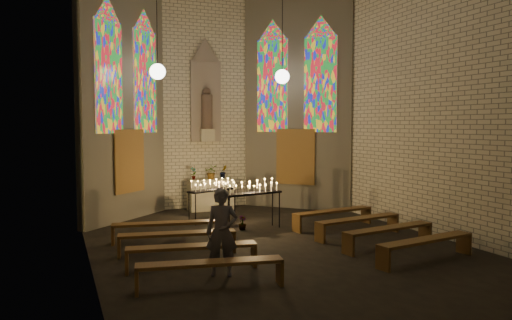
# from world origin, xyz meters

# --- Properties ---
(floor) EXTENTS (12.00, 12.00, 0.00)m
(floor) POSITION_xyz_m (0.00, 0.00, 0.00)
(floor) COLOR black
(floor) RESTS_ON ground
(room) EXTENTS (8.22, 12.43, 7.00)m
(room) POSITION_xyz_m (-0.00, 3.37, 3.72)
(room) COLOR beige
(room) RESTS_ON ground
(altar) EXTENTS (1.40, 0.60, 1.00)m
(altar) POSITION_xyz_m (0.00, 5.45, 0.50)
(altar) COLOR #BBB798
(altar) RESTS_ON ground
(flower_vase_left) EXTENTS (0.25, 0.22, 0.40)m
(flower_vase_left) POSITION_xyz_m (-0.55, 5.47, 1.20)
(flower_vase_left) COLOR #4C723F
(flower_vase_left) RESTS_ON altar
(flower_vase_center) EXTENTS (0.49, 0.46, 0.45)m
(flower_vase_center) POSITION_xyz_m (0.03, 5.40, 1.22)
(flower_vase_center) COLOR #4C723F
(flower_vase_center) RESTS_ON altar
(flower_vase_right) EXTENTS (0.26, 0.22, 0.43)m
(flower_vase_right) POSITION_xyz_m (0.46, 5.50, 1.21)
(flower_vase_right) COLOR #4C723F
(flower_vase_right) RESTS_ON altar
(aisle_flower_pot) EXTENTS (0.26, 0.26, 0.37)m
(aisle_flower_pot) POSITION_xyz_m (-0.12, 2.18, 0.19)
(aisle_flower_pot) COLOR #4C723F
(aisle_flower_pot) RESTS_ON ground
(votive_stand_left) EXTENTS (1.56, 0.95, 1.13)m
(votive_stand_left) POSITION_xyz_m (-0.49, 3.60, 0.97)
(votive_stand_left) COLOR black
(votive_stand_left) RESTS_ON ground
(votive_stand_right) EXTENTS (1.71, 0.75, 1.22)m
(votive_stand_right) POSITION_xyz_m (0.11, 2.08, 1.05)
(votive_stand_right) COLOR black
(votive_stand_right) RESTS_ON ground
(pew_left_0) EXTENTS (2.46, 0.74, 0.47)m
(pew_left_0) POSITION_xyz_m (-2.24, 1.58, 0.38)
(pew_left_0) COLOR #523617
(pew_left_0) RESTS_ON ground
(pew_right_0) EXTENTS (2.46, 0.74, 0.47)m
(pew_right_0) POSITION_xyz_m (2.24, 1.58, 0.38)
(pew_right_0) COLOR #523617
(pew_right_0) RESTS_ON ground
(pew_left_1) EXTENTS (2.46, 0.74, 0.47)m
(pew_left_1) POSITION_xyz_m (-2.24, 0.38, 0.38)
(pew_left_1) COLOR #523617
(pew_left_1) RESTS_ON ground
(pew_right_1) EXTENTS (2.46, 0.74, 0.47)m
(pew_right_1) POSITION_xyz_m (2.24, 0.38, 0.38)
(pew_right_1) COLOR #523617
(pew_right_1) RESTS_ON ground
(pew_left_2) EXTENTS (2.46, 0.74, 0.47)m
(pew_left_2) POSITION_xyz_m (-2.24, -0.82, 0.38)
(pew_left_2) COLOR #523617
(pew_left_2) RESTS_ON ground
(pew_right_2) EXTENTS (2.46, 0.74, 0.47)m
(pew_right_2) POSITION_xyz_m (2.24, -0.82, 0.38)
(pew_right_2) COLOR #523617
(pew_right_2) RESTS_ON ground
(pew_left_3) EXTENTS (2.46, 0.74, 0.47)m
(pew_left_3) POSITION_xyz_m (-2.24, -2.02, 0.38)
(pew_left_3) COLOR #523617
(pew_left_3) RESTS_ON ground
(pew_right_3) EXTENTS (2.46, 0.74, 0.47)m
(pew_right_3) POSITION_xyz_m (2.24, -2.02, 0.38)
(pew_right_3) COLOR #523617
(pew_right_3) RESTS_ON ground
(visitor) EXTENTS (0.68, 0.57, 1.59)m
(visitor) POSITION_xyz_m (-1.82, -1.37, 0.80)
(visitor) COLOR #52515C
(visitor) RESTS_ON ground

